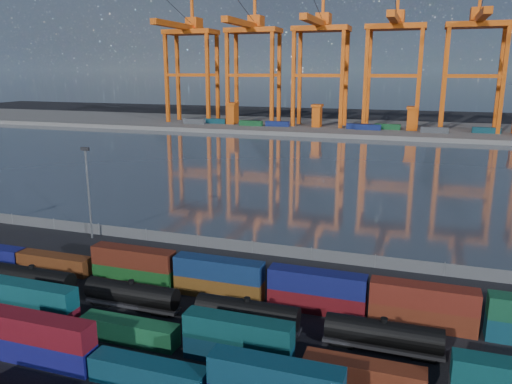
% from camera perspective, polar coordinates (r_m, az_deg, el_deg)
% --- Properties ---
extents(ground, '(700.00, 700.00, 0.00)m').
position_cam_1_polar(ground, '(60.28, -9.46, -15.88)').
color(ground, black).
rests_on(ground, ground).
extents(harbor_water, '(700.00, 700.00, 0.00)m').
position_cam_1_polar(harbor_water, '(155.88, 8.80, 2.67)').
color(harbor_water, '#323C48').
rests_on(harbor_water, ground).
extents(far_quay, '(700.00, 70.00, 2.00)m').
position_cam_1_polar(far_quay, '(258.75, 12.87, 7.09)').
color(far_quay, '#514F4C').
rests_on(far_quay, ground).
extents(distant_mountains, '(2470.00, 1100.00, 520.00)m').
position_cam_1_polar(distant_mountains, '(1657.33, 20.95, 19.54)').
color(distant_mountains, '#1E2630').
rests_on(distant_mountains, ground).
extents(container_row_mid, '(141.48, 2.35, 5.01)m').
position_cam_1_polar(container_row_mid, '(56.76, -9.47, -15.61)').
color(container_row_mid, '#3F4044').
rests_on(container_row_mid, ground).
extents(container_row_north, '(128.51, 2.49, 5.31)m').
position_cam_1_polar(container_row_north, '(64.05, 8.26, -11.66)').
color(container_row_north, navy).
rests_on(container_row_north, ground).
extents(tanker_string, '(90.32, 2.75, 3.94)m').
position_cam_1_polar(tanker_string, '(70.54, -19.41, -10.14)').
color(tanker_string, black).
rests_on(tanker_string, ground).
extents(waterfront_fence, '(160.12, 0.12, 2.20)m').
position_cam_1_polar(waterfront_fence, '(83.24, -0.44, -6.34)').
color(waterfront_fence, '#595B5E').
rests_on(waterfront_fence, ground).
extents(yard_light_mast, '(1.60, 0.40, 16.60)m').
position_cam_1_polar(yard_light_mast, '(93.04, -18.63, 0.42)').
color(yard_light_mast, slate).
rests_on(yard_light_mast, ground).
extents(gantry_cranes, '(202.22, 52.26, 70.77)m').
position_cam_1_polar(gantry_cranes, '(251.57, 11.46, 16.66)').
color(gantry_cranes, '#C44C0D').
rests_on(gantry_cranes, ground).
extents(quay_containers, '(172.58, 10.99, 2.60)m').
position_cam_1_polar(quay_containers, '(245.52, 9.97, 7.43)').
color(quay_containers, navy).
rests_on(quay_containers, far_quay).
extents(straddle_carriers, '(140.00, 7.00, 11.10)m').
position_cam_1_polar(straddle_carriers, '(248.45, 12.13, 8.45)').
color(straddle_carriers, '#C44C0D').
rests_on(straddle_carriers, far_quay).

